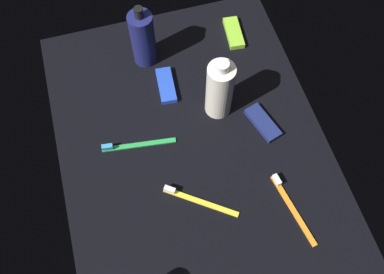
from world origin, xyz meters
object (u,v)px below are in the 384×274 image
(toothbrush_orange, at_px, (291,205))
(snack_bar_blue, at_px, (166,85))
(snack_bar_lime, at_px, (234,33))
(bodywash_bottle, at_px, (220,89))
(toothbrush_green, at_px, (134,145))
(toothbrush_yellow, at_px, (196,200))
(snack_bar_navy, at_px, (263,124))
(lotion_bottle, at_px, (143,39))

(toothbrush_orange, distance_m, snack_bar_blue, 0.43)
(snack_bar_lime, bearing_deg, toothbrush_orange, -177.90)
(bodywash_bottle, height_order, toothbrush_orange, bodywash_bottle)
(toothbrush_green, bearing_deg, toothbrush_yellow, -148.77)
(snack_bar_blue, relative_size, snack_bar_navy, 1.00)
(bodywash_bottle, xyz_separation_m, toothbrush_orange, (-0.29, -0.08, -0.08))
(bodywash_bottle, xyz_separation_m, toothbrush_green, (-0.05, 0.23, -0.08))
(snack_bar_navy, bearing_deg, snack_bar_lime, -20.71)
(toothbrush_green, distance_m, snack_bar_blue, 0.18)
(bodywash_bottle, distance_m, snack_bar_lime, 0.26)
(lotion_bottle, bearing_deg, toothbrush_yellow, -177.45)
(snack_bar_lime, distance_m, snack_bar_navy, 0.29)
(bodywash_bottle, relative_size, snack_bar_navy, 1.82)
(toothbrush_orange, bearing_deg, toothbrush_yellow, 70.78)
(snack_bar_lime, height_order, snack_bar_navy, same)
(toothbrush_yellow, height_order, snack_bar_navy, toothbrush_yellow)
(bodywash_bottle, relative_size, toothbrush_green, 1.05)
(bodywash_bottle, distance_m, toothbrush_orange, 0.31)
(lotion_bottle, distance_m, bodywash_bottle, 0.25)
(toothbrush_yellow, xyz_separation_m, toothbrush_green, (0.17, 0.11, 0.00))
(lotion_bottle, bearing_deg, snack_bar_lime, -87.16)
(toothbrush_yellow, xyz_separation_m, snack_bar_blue, (0.32, -0.01, 0.00))
(bodywash_bottle, xyz_separation_m, snack_bar_blue, (0.10, 0.11, -0.08))
(bodywash_bottle, relative_size, toothbrush_orange, 1.05)
(lotion_bottle, xyz_separation_m, snack_bar_navy, (-0.28, -0.23, -0.07))
(snack_bar_lime, bearing_deg, bodywash_bottle, 157.76)
(bodywash_bottle, bearing_deg, lotion_bottle, 34.78)
(toothbrush_green, height_order, snack_bar_blue, toothbrush_green)
(bodywash_bottle, xyz_separation_m, toothbrush_yellow, (-0.22, 0.12, -0.08))
(lotion_bottle, bearing_deg, toothbrush_orange, -155.79)
(bodywash_bottle, xyz_separation_m, snack_bar_lime, (0.21, -0.11, -0.08))
(snack_bar_blue, height_order, snack_bar_navy, same)
(lotion_bottle, relative_size, bodywash_bottle, 1.00)
(toothbrush_yellow, relative_size, snack_bar_navy, 1.47)
(toothbrush_yellow, height_order, snack_bar_blue, toothbrush_yellow)
(toothbrush_green, bearing_deg, bodywash_bottle, -78.41)
(toothbrush_orange, distance_m, snack_bar_navy, 0.21)
(lotion_bottle, relative_size, toothbrush_green, 1.05)
(toothbrush_orange, height_order, snack_bar_blue, toothbrush_orange)
(toothbrush_yellow, distance_m, snack_bar_lime, 0.49)
(toothbrush_yellow, bearing_deg, bodywash_bottle, -28.83)
(snack_bar_navy, bearing_deg, lotion_bottle, 23.18)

